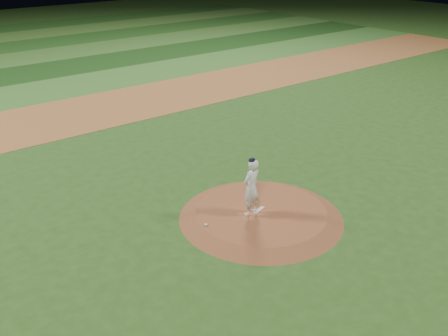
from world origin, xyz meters
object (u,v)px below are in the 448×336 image
object	(u,v)px
rosin_bag	(206,225)
pitcher_on_mound	(251,187)
pitching_rubber	(259,210)
pitchers_mound	(261,214)

from	to	relation	value
rosin_bag	pitcher_on_mound	world-z (taller)	pitcher_on_mound
pitching_rubber	rosin_bag	size ratio (longest dim) A/B	4.45
pitchers_mound	pitcher_on_mound	xyz separation A→B (m)	(-0.39, 0.07, 1.11)
pitching_rubber	pitcher_on_mound	world-z (taller)	pitcher_on_mound
pitchers_mound	pitching_rubber	size ratio (longest dim) A/B	10.28
pitchers_mound	pitching_rubber	xyz separation A→B (m)	(-0.04, 0.06, 0.14)
pitching_rubber	pitcher_on_mound	bearing A→B (deg)	161.46
pitcher_on_mound	pitching_rubber	bearing A→B (deg)	-2.09
rosin_bag	pitcher_on_mound	bearing A→B (deg)	-10.99
pitchers_mound	pitcher_on_mound	distance (m)	1.18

